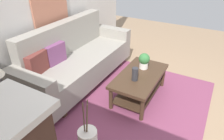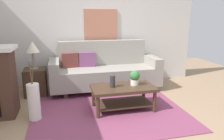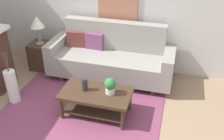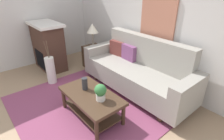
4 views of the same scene
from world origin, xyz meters
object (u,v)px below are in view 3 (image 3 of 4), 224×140
(couch, at_px, (111,58))
(throw_pillow_plum, at_px, (94,41))
(side_table, at_px, (42,56))
(floor_vase, at_px, (12,87))
(potted_plant_tabletop, at_px, (110,85))
(throw_pillow_maroon, at_px, (76,39))
(framed_painting, at_px, (118,1))
(coffee_table, at_px, (96,98))
(table_lamp, at_px, (37,23))
(tabletop_vase, at_px, (85,84))

(couch, bearing_deg, throw_pillow_plum, 161.73)
(side_table, distance_m, floor_vase, 1.20)
(couch, distance_m, potted_plant_tabletop, 1.18)
(throw_pillow_maroon, bearing_deg, side_table, -168.38)
(framed_painting, bearing_deg, potted_plant_tabletop, -79.37)
(throw_pillow_plum, height_order, potted_plant_tabletop, throw_pillow_plum)
(throw_pillow_plum, bearing_deg, throw_pillow_maroon, 180.00)
(couch, xyz_separation_m, coffee_table, (0.08, -1.17, -0.12))
(potted_plant_tabletop, xyz_separation_m, table_lamp, (-1.79, 1.11, 0.42))
(table_lamp, bearing_deg, floor_vase, -85.45)
(couch, xyz_separation_m, framed_painting, (0.00, 0.47, 0.98))
(throw_pillow_maroon, distance_m, framed_painting, 1.10)
(table_lamp, distance_m, framed_painting, 1.63)
(side_table, relative_size, table_lamp, 0.98)
(throw_pillow_maroon, height_order, throw_pillow_plum, same)
(couch, distance_m, throw_pillow_maroon, 0.80)
(tabletop_vase, relative_size, floor_vase, 0.34)
(side_table, bearing_deg, tabletop_vase, -39.09)
(potted_plant_tabletop, distance_m, side_table, 2.13)
(coffee_table, xyz_separation_m, tabletop_vase, (-0.19, 0.01, 0.22))
(throw_pillow_maroon, relative_size, side_table, 0.64)
(table_lamp, bearing_deg, throw_pillow_maroon, 11.62)
(throw_pillow_maroon, xyz_separation_m, throw_pillow_plum, (0.38, 0.00, 0.00))
(throw_pillow_maroon, height_order, table_lamp, table_lamp)
(couch, relative_size, table_lamp, 4.19)
(couch, height_order, throw_pillow_plum, couch)
(throw_pillow_maroon, relative_size, floor_vase, 0.60)
(coffee_table, relative_size, potted_plant_tabletop, 4.20)
(coffee_table, relative_size, framed_painting, 1.41)
(throw_pillow_maroon, distance_m, floor_vase, 1.54)
(couch, height_order, throw_pillow_maroon, couch)
(couch, relative_size, coffee_table, 2.17)
(table_lamp, bearing_deg, framed_painting, 18.26)
(floor_vase, bearing_deg, tabletop_vase, 2.87)
(tabletop_vase, bearing_deg, framed_painting, 86.30)
(throw_pillow_plum, height_order, tabletop_vase, throw_pillow_plum)
(coffee_table, relative_size, table_lamp, 1.93)
(framed_painting, bearing_deg, side_table, -161.74)
(coffee_table, height_order, potted_plant_tabletop, potted_plant_tabletop)
(throw_pillow_plum, relative_size, side_table, 0.64)
(coffee_table, height_order, floor_vase, floor_vase)
(framed_painting, bearing_deg, coffee_table, -87.14)
(table_lamp, xyz_separation_m, floor_vase, (0.10, -1.19, -0.69))
(couch, distance_m, floor_vase, 1.86)
(throw_pillow_maroon, xyz_separation_m, side_table, (-0.74, -0.15, -0.40))
(coffee_table, height_order, table_lamp, table_lamp)
(throw_pillow_maroon, height_order, framed_painting, framed_painting)
(side_table, bearing_deg, table_lamp, 90.00)
(coffee_table, bearing_deg, throw_pillow_plum, 109.57)
(couch, bearing_deg, floor_vase, -138.89)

